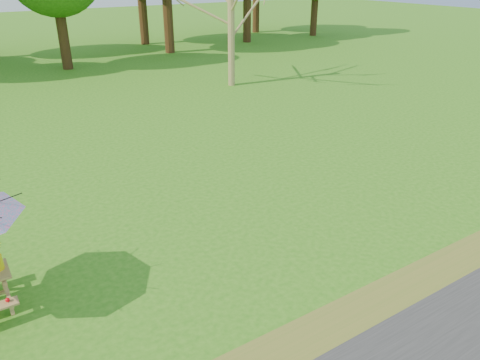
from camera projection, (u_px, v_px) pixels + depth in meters
ground at (173, 274)px, 8.65m from camera, size 120.00×120.00×0.00m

